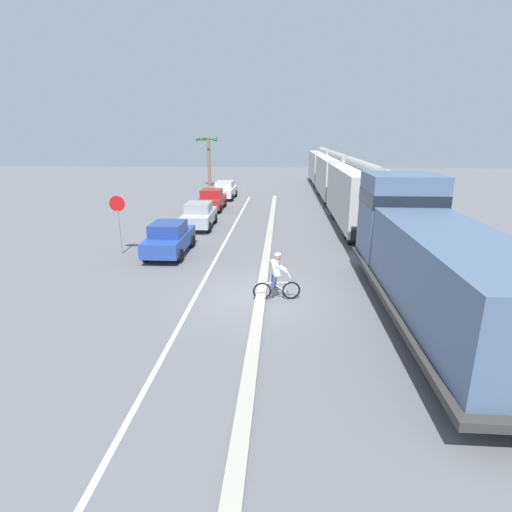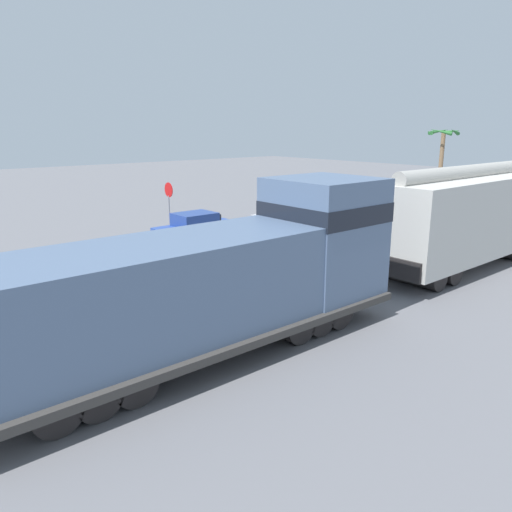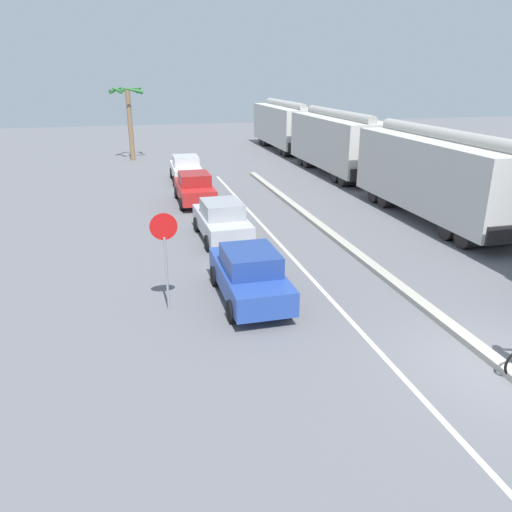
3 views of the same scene
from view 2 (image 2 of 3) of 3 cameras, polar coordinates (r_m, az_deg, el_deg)
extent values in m
plane|color=slate|center=(18.16, -11.46, -3.81)|extent=(120.00, 120.00, 0.00)
cube|color=#B2AD9E|center=(21.52, 2.60, -0.41)|extent=(0.36, 36.00, 0.16)
cube|color=silver|center=(23.29, -1.41, 0.57)|extent=(0.14, 36.00, 0.01)
cube|color=slate|center=(11.97, -8.73, -3.76)|extent=(2.70, 9.86, 2.40)
cube|color=slate|center=(14.94, 7.70, 2.14)|extent=(2.80, 2.80, 3.50)
cube|color=black|center=(14.80, 7.80, 5.12)|extent=(2.83, 2.83, 0.56)
cube|color=#383533|center=(12.69, -6.20, -8.38)|extent=(3.10, 11.60, 0.20)
cylinder|color=#4C4947|center=(12.75, -6.18, -9.00)|extent=(1.10, 3.00, 1.10)
cylinder|color=black|center=(15.19, 6.41, -5.27)|extent=(2.40, 1.00, 1.00)
cylinder|color=black|center=(14.65, 4.24, -5.98)|extent=(2.40, 1.00, 1.00)
cylinder|color=black|center=(14.14, 1.91, -6.73)|extent=(2.40, 1.00, 1.00)
cylinder|color=black|center=(11.74, -16.07, -11.95)|extent=(2.40, 1.00, 1.00)
cylinder|color=black|center=(11.49, -19.78, -12.88)|extent=(2.40, 1.00, 1.00)
cylinder|color=black|center=(11.29, -23.67, -13.79)|extent=(2.40, 1.00, 1.00)
cube|color=beige|center=(22.05, 22.91, 4.32)|extent=(2.90, 10.40, 3.10)
cylinder|color=#A4A29B|center=(21.85, 23.36, 8.79)|extent=(0.60, 9.88, 0.60)
cube|color=black|center=(17.87, 14.78, -1.12)|extent=(2.61, 0.10, 0.70)
cylinder|color=black|center=(25.74, 26.40, 1.40)|extent=(2.46, 0.90, 0.90)
cylinder|color=black|center=(24.75, 25.37, 1.04)|extent=(2.46, 0.90, 0.90)
cylinder|color=black|center=(20.10, 18.94, -1.19)|extent=(2.46, 0.90, 0.90)
cylinder|color=black|center=(19.19, 17.23, -1.78)|extent=(2.46, 0.90, 0.90)
cube|color=#28479E|center=(24.48, -6.67, 2.76)|extent=(1.73, 4.21, 0.70)
cube|color=navy|center=(24.27, -7.01, 4.21)|extent=(1.51, 1.91, 0.60)
cube|color=#1E232D|center=(24.84, -5.09, 4.38)|extent=(1.43, 0.13, 0.51)
cylinder|color=black|center=(25.92, -5.27, 2.66)|extent=(0.22, 0.64, 0.64)
cylinder|color=black|center=(24.65, -3.09, 2.09)|extent=(0.22, 0.64, 0.64)
cylinder|color=black|center=(24.54, -10.22, 1.82)|extent=(0.22, 0.64, 0.64)
cylinder|color=black|center=(23.20, -8.19, 1.17)|extent=(0.22, 0.64, 0.64)
cube|color=#B7BABF|center=(27.92, 3.79, 4.28)|extent=(1.82, 4.25, 0.70)
cube|color=#9C9EA2|center=(27.71, 3.60, 5.57)|extent=(1.55, 1.94, 0.60)
cube|color=#1E232D|center=(28.43, 5.02, 5.67)|extent=(1.43, 0.16, 0.51)
cylinder|color=black|center=(29.46, 4.43, 4.12)|extent=(0.24, 0.65, 0.64)
cylinder|color=black|center=(28.39, 6.79, 3.66)|extent=(0.24, 0.65, 0.64)
cylinder|color=black|center=(27.66, 0.69, 3.48)|extent=(0.24, 0.65, 0.64)
cylinder|color=black|center=(26.52, 3.06, 2.98)|extent=(0.24, 0.65, 0.64)
cube|color=red|center=(32.70, 11.42, 5.53)|extent=(1.71, 4.20, 0.70)
cube|color=maroon|center=(32.49, 11.31, 6.64)|extent=(1.50, 1.90, 0.60)
cube|color=#1E232D|center=(33.27, 12.39, 6.68)|extent=(1.43, 0.12, 0.51)
cylinder|color=black|center=(34.25, 11.70, 5.32)|extent=(0.22, 0.64, 0.64)
cylinder|color=black|center=(33.29, 13.88, 4.94)|extent=(0.22, 0.64, 0.64)
cylinder|color=black|center=(32.27, 8.81, 4.90)|extent=(0.22, 0.64, 0.64)
cylinder|color=black|center=(31.25, 11.04, 4.49)|extent=(0.22, 0.64, 0.64)
cube|color=silver|center=(37.14, 17.19, 6.22)|extent=(1.79, 4.24, 0.70)
cube|color=beige|center=(36.93, 17.13, 7.20)|extent=(1.54, 1.93, 0.60)
cube|color=#1E232D|center=(37.77, 17.98, 7.21)|extent=(1.43, 0.15, 0.51)
cylinder|color=black|center=(38.70, 17.24, 6.01)|extent=(0.23, 0.64, 0.64)
cylinder|color=black|center=(37.84, 19.27, 5.67)|extent=(0.23, 0.64, 0.64)
cylinder|color=black|center=(36.59, 14.95, 5.71)|extent=(0.23, 0.64, 0.64)
cylinder|color=black|center=(35.67, 17.04, 5.35)|extent=(0.23, 0.64, 0.64)
torus|color=black|center=(17.05, -10.39, -3.81)|extent=(0.66, 0.16, 0.66)
torus|color=black|center=(17.85, -12.49, -3.08)|extent=(0.66, 0.16, 0.66)
cylinder|color=silver|center=(17.36, -11.52, -2.49)|extent=(0.79, 0.16, 0.05)
cylinder|color=silver|center=(17.33, -11.28, -3.13)|extent=(0.48, 0.12, 0.36)
cylinder|color=silver|center=(17.48, -11.98, -1.88)|extent=(0.04, 0.04, 0.30)
cylinder|color=silver|center=(16.94, -10.64, -1.98)|extent=(0.11, 0.48, 0.04)
cylinder|color=#38476B|center=(17.49, -11.50, -2.19)|extent=(0.32, 0.18, 0.52)
cylinder|color=#38476B|center=(17.38, -12.03, -2.32)|extent=(0.28, 0.18, 0.52)
cube|color=white|center=(17.24, -11.71, -0.65)|extent=(0.37, 0.38, 0.57)
sphere|color=#9E7051|center=(17.09, -11.64, 0.58)|extent=(0.22, 0.22, 0.22)
cylinder|color=white|center=(17.07, -11.65, 0.90)|extent=(0.22, 0.22, 0.05)
cylinder|color=white|center=(17.18, -10.88, -0.66)|extent=(0.47, 0.16, 0.36)
cylinder|color=white|center=(16.99, -11.73, -0.87)|extent=(0.47, 0.16, 0.36)
cylinder|color=gray|center=(26.35, -9.86, 4.43)|extent=(0.07, 0.07, 2.20)
cylinder|color=red|center=(26.16, -9.95, 7.46)|extent=(0.76, 0.03, 0.76)
cylinder|color=white|center=(26.17, -9.92, 7.46)|extent=(0.48, 0.02, 0.48)
cylinder|color=#846647|center=(46.33, 20.38, 9.91)|extent=(0.36, 0.36, 5.21)
cone|color=#2D7033|center=(45.94, 21.75, 13.08)|extent=(0.63, 1.86, 0.66)
cone|color=#2D7033|center=(46.89, 21.45, 13.11)|extent=(1.85, 0.75, 0.51)
cone|color=#2D7033|center=(47.02, 20.13, 13.23)|extent=(1.23, 1.73, 0.62)
cone|color=#2D7033|center=(46.31, 19.54, 13.27)|extent=(1.06, 1.79, 0.58)
cone|color=#2D7033|center=(45.36, 20.39, 13.19)|extent=(1.85, 0.80, 0.68)
camera|label=1|loc=(15.48, -61.59, 7.25)|focal=28.00mm
camera|label=3|loc=(23.19, -41.84, 13.00)|focal=35.00mm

